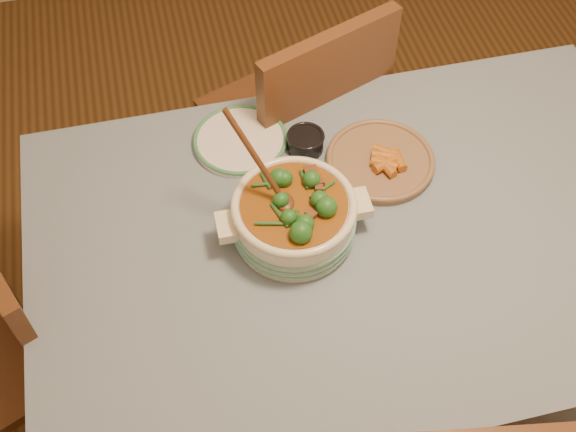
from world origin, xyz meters
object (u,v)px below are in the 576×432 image
object	(u,v)px
white_plate	(240,140)
stew_casserole	(294,215)
condiment_bowl	(306,141)
fried_plate	(380,159)
dining_table	(361,253)
chair_far	(303,120)

from	to	relation	value
white_plate	stew_casserole	bearing A→B (deg)	-77.65
condiment_bowl	fried_plate	size ratio (longest dim) A/B	0.37
condiment_bowl	fried_plate	xyz separation A→B (m)	(0.18, -0.10, -0.01)
condiment_bowl	dining_table	bearing A→B (deg)	-76.27
condiment_bowl	fried_plate	world-z (taller)	condiment_bowl
dining_table	chair_far	size ratio (longest dim) A/B	1.71
stew_casserole	fried_plate	xyz separation A→B (m)	(0.28, 0.17, -0.06)
white_plate	condiment_bowl	xyz separation A→B (m)	(0.17, -0.06, 0.02)
stew_casserole	chair_far	distance (m)	0.65
dining_table	condiment_bowl	bearing A→B (deg)	103.73
stew_casserole	condiment_bowl	bearing A→B (deg)	70.00
dining_table	fried_plate	world-z (taller)	fried_plate
stew_casserole	white_plate	bearing A→B (deg)	102.35
dining_table	stew_casserole	distance (m)	0.25
stew_casserole	white_plate	xyz separation A→B (m)	(-0.07, 0.33, -0.06)
fried_plate	chair_far	bearing A→B (deg)	105.96
fried_plate	white_plate	bearing A→B (deg)	155.38
dining_table	stew_casserole	xyz separation A→B (m)	(-0.17, 0.04, 0.17)
stew_casserole	condiment_bowl	distance (m)	0.29
fried_plate	chair_far	world-z (taller)	chair_far
fried_plate	chair_far	xyz separation A→B (m)	(-0.11, 0.39, -0.22)
chair_far	stew_casserole	bearing A→B (deg)	52.39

